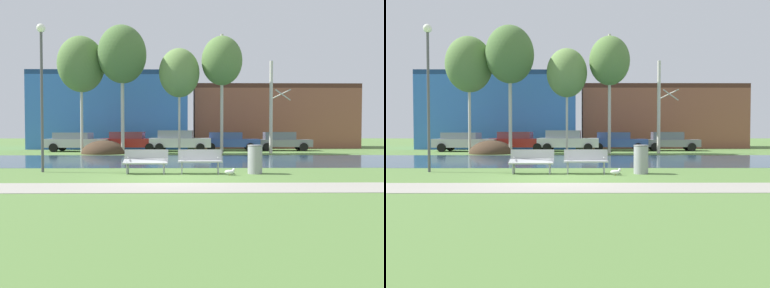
# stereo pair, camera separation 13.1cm
# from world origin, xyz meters

# --- Properties ---
(ground_plane) EXTENTS (120.00, 120.00, 0.00)m
(ground_plane) POSITION_xyz_m (0.00, 10.00, 0.00)
(ground_plane) COLOR #517538
(paved_path_strip) EXTENTS (60.00, 1.87, 0.01)m
(paved_path_strip) POSITION_xyz_m (0.00, -2.35, 0.01)
(paved_path_strip) COLOR gray
(paved_path_strip) RESTS_ON ground
(river_band) EXTENTS (80.00, 8.60, 0.01)m
(river_band) POSITION_xyz_m (0.00, 7.56, 0.00)
(river_band) COLOR #284256
(river_band) RESTS_ON ground
(soil_mound) EXTENTS (3.06, 3.15, 1.84)m
(soil_mound) POSITION_xyz_m (-5.18, 13.81, 0.00)
(soil_mound) COLOR #423021
(soil_mound) RESTS_ON ground
(bench_left) EXTENTS (1.61, 0.58, 0.87)m
(bench_left) POSITION_xyz_m (-0.98, 1.16, 0.47)
(bench_left) COLOR #9EA0A3
(bench_left) RESTS_ON ground
(bench_right) EXTENTS (1.61, 0.58, 0.87)m
(bench_right) POSITION_xyz_m (0.98, 1.16, 0.47)
(bench_right) COLOR #9EA0A3
(bench_right) RESTS_ON ground
(trash_bin) EXTENTS (0.55, 0.55, 1.05)m
(trash_bin) POSITION_xyz_m (2.97, 1.10, 0.54)
(trash_bin) COLOR gray
(trash_bin) RESTS_ON ground
(seagull) EXTENTS (0.40, 0.15, 0.25)m
(seagull) POSITION_xyz_m (2.00, 0.55, 0.13)
(seagull) COLOR white
(seagull) RESTS_ON ground
(streetlamp) EXTENTS (0.32, 0.32, 5.54)m
(streetlamp) POSITION_xyz_m (-4.93, 1.77, 3.68)
(streetlamp) COLOR #4C4C51
(streetlamp) RESTS_ON ground
(birch_far_left) EXTENTS (3.20, 3.20, 8.07)m
(birch_far_left) POSITION_xyz_m (-6.75, 14.00, 6.14)
(birch_far_left) COLOR beige
(birch_far_left) RESTS_ON ground
(birch_left) EXTENTS (3.26, 3.26, 8.70)m
(birch_left) POSITION_xyz_m (-3.84, 13.50, 6.71)
(birch_left) COLOR #BCB7A8
(birch_left) RESTS_ON ground
(birch_center_left) EXTENTS (2.77, 2.77, 7.18)m
(birch_center_left) POSITION_xyz_m (0.01, 13.64, 5.50)
(birch_center_left) COLOR beige
(birch_center_left) RESTS_ON ground
(birch_center) EXTENTS (2.79, 2.79, 8.15)m
(birch_center) POSITION_xyz_m (2.93, 13.69, 6.33)
(birch_center) COLOR #BCB7A8
(birch_center) RESTS_ON ground
(birch_center_right) EXTENTS (1.47, 2.69, 6.41)m
(birch_center_right) POSITION_xyz_m (6.43, 13.97, 3.26)
(birch_center_right) COLOR beige
(birch_center_right) RESTS_ON ground
(parked_van_nearest_silver) EXTENTS (4.83, 2.17, 1.44)m
(parked_van_nearest_silver) POSITION_xyz_m (-7.81, 16.58, 0.77)
(parked_van_nearest_silver) COLOR #B2B5BC
(parked_van_nearest_silver) RESTS_ON ground
(parked_sedan_second_red) EXTENTS (4.56, 2.24, 1.49)m
(parked_sedan_second_red) POSITION_xyz_m (-3.78, 17.04, 0.79)
(parked_sedan_second_red) COLOR maroon
(parked_sedan_second_red) RESTS_ON ground
(parked_hatch_third_white) EXTENTS (4.74, 2.29, 1.60)m
(parked_hatch_third_white) POSITION_xyz_m (-0.05, 16.84, 0.83)
(parked_hatch_third_white) COLOR silver
(parked_hatch_third_white) RESTS_ON ground
(parked_wagon_fourth_blue) EXTENTS (4.62, 2.17, 1.46)m
(parked_wagon_fourth_blue) POSITION_xyz_m (3.82, 17.43, 0.77)
(parked_wagon_fourth_blue) COLOR #2D4793
(parked_wagon_fourth_blue) RESTS_ON ground
(parked_suv_fifth_grey) EXTENTS (4.32, 2.12, 1.48)m
(parked_suv_fifth_grey) POSITION_xyz_m (8.07, 17.62, 0.77)
(parked_suv_fifth_grey) COLOR slate
(parked_suv_fifth_grey) RESTS_ON ground
(building_blue_store) EXTENTS (13.61, 8.03, 6.71)m
(building_blue_store) POSITION_xyz_m (-6.20, 23.67, 3.36)
(building_blue_store) COLOR #3870C6
(building_blue_store) RESTS_ON ground
(building_brick_low) EXTENTS (14.80, 6.21, 5.77)m
(building_brick_low) POSITION_xyz_m (8.64, 24.25, 2.88)
(building_brick_low) COLOR brown
(building_brick_low) RESTS_ON ground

